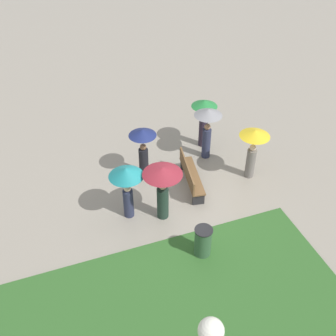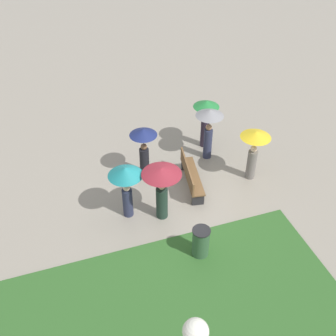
# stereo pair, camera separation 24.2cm
# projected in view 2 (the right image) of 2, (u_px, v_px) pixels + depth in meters

# --- Properties ---
(ground_plane) EXTENTS (90.00, 90.00, 0.00)m
(ground_plane) POSITION_uv_depth(u_px,v_px,m) (172.00, 211.00, 12.97)
(ground_plane) COLOR gray
(park_bench) EXTENTS (2.02, 0.74, 0.90)m
(park_bench) POSITION_uv_depth(u_px,v_px,m) (190.00, 175.00, 13.58)
(park_bench) COLOR brown
(park_bench) RESTS_ON ground_plane
(trash_bin) EXTENTS (0.50, 0.50, 0.96)m
(trash_bin) POSITION_uv_depth(u_px,v_px,m) (201.00, 243.00, 11.32)
(trash_bin) COLOR #335638
(trash_bin) RESTS_ON ground_plane
(crowd_person_green) EXTENTS (0.92, 0.92, 1.87)m
(crowd_person_green) POSITION_uv_depth(u_px,v_px,m) (206.00, 114.00, 14.86)
(crowd_person_green) COLOR #2D2333
(crowd_person_green) RESTS_ON ground_plane
(crowd_person_maroon) EXTENTS (1.15, 1.15, 1.85)m
(crowd_person_maroon) POSITION_uv_depth(u_px,v_px,m) (162.00, 181.00, 11.95)
(crowd_person_maroon) COLOR #1E3328
(crowd_person_maroon) RESTS_ON ground_plane
(crowd_person_teal) EXTENTS (1.01, 1.01, 1.80)m
(crowd_person_teal) POSITION_uv_depth(u_px,v_px,m) (126.00, 180.00, 12.00)
(crowd_person_teal) COLOR #282D47
(crowd_person_teal) RESTS_ON ground_plane
(crowd_person_navy) EXTENTS (0.90, 0.90, 1.78)m
(crowd_person_navy) POSITION_uv_depth(u_px,v_px,m) (144.00, 143.00, 13.64)
(crowd_person_navy) COLOR black
(crowd_person_navy) RESTS_ON ground_plane
(crowd_person_yellow) EXTENTS (0.98, 0.98, 1.83)m
(crowd_person_yellow) POSITION_uv_depth(u_px,v_px,m) (254.00, 145.00, 13.43)
(crowd_person_yellow) COLOR slate
(crowd_person_yellow) RESTS_ON ground_plane
(crowd_person_grey) EXTENTS (0.96, 0.96, 1.95)m
(crowd_person_grey) POSITION_uv_depth(u_px,v_px,m) (209.00, 123.00, 14.26)
(crowd_person_grey) COLOR #282D47
(crowd_person_grey) RESTS_ON ground_plane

